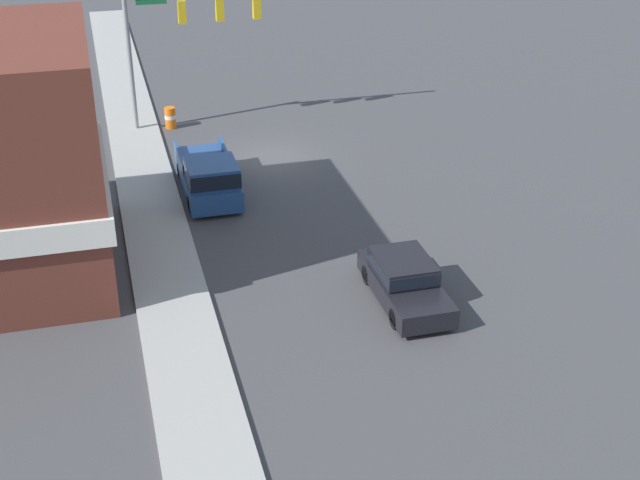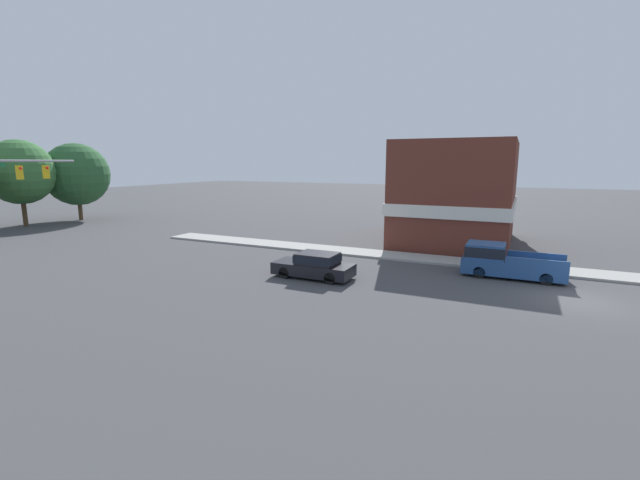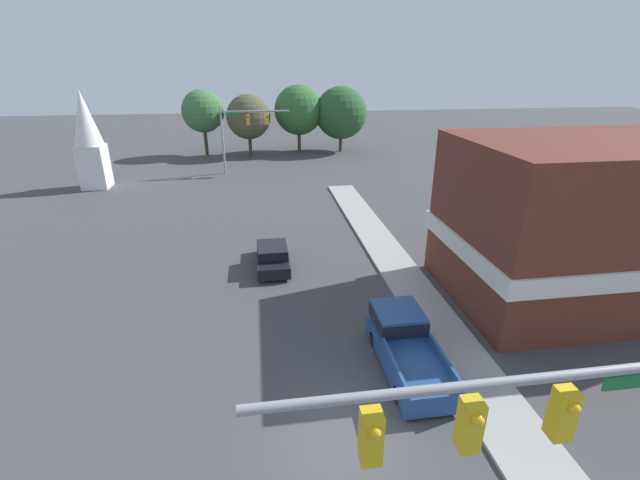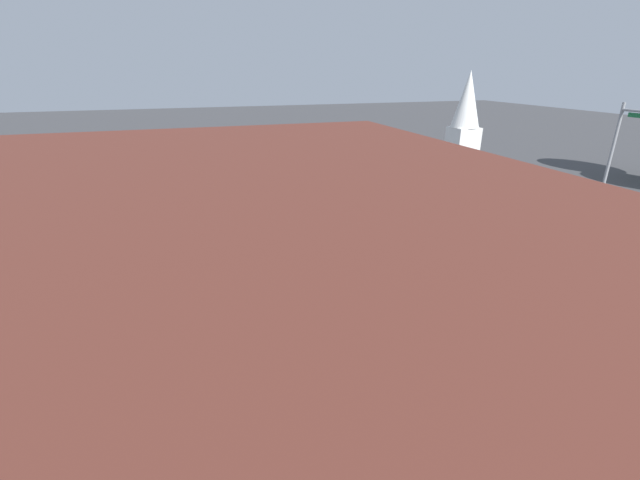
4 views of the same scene
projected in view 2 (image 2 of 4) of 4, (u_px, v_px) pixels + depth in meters
The scene contains 8 objects.
ground_plane at pixel (580, 301), 20.16m from camera, with size 200.00×200.00×0.00m, color #424244.
sidewalk_curb at pixel (569, 272), 25.21m from camera, with size 2.40×60.00×0.14m.
far_signal_assembly at pixel (12, 181), 31.86m from camera, with size 7.33×0.49×7.07m.
car_lead at pixel (315, 265), 24.15m from camera, with size 1.85×4.55×1.45m.
pickup_truck_parked at pixel (503, 261), 24.42m from camera, with size 2.04×5.43×1.87m.
corner_brick_building at pixel (457, 194), 34.50m from camera, with size 12.09×8.75×8.07m.
backdrop_tree_center at pixel (19, 172), 42.93m from camera, with size 6.47×6.47×8.73m.
backdrop_tree_right_mid at pixel (77, 174), 47.66m from camera, with size 6.87×6.87×8.56m.
Camera 2 is at (-22.71, 2.82, 6.48)m, focal length 24.00 mm.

